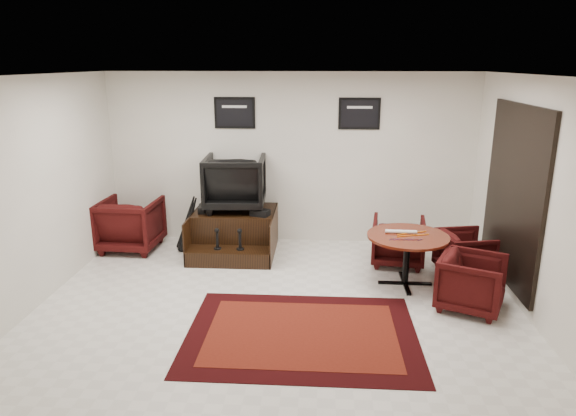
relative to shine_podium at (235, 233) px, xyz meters
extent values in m
plane|color=white|center=(0.85, -1.90, -0.31)|extent=(6.00, 6.00, 0.00)
cube|color=beige|center=(0.85, 0.60, 1.09)|extent=(6.00, 0.02, 2.80)
cube|color=beige|center=(0.85, -4.40, 1.09)|extent=(6.00, 0.02, 2.80)
cube|color=beige|center=(-2.15, -1.90, 1.09)|extent=(0.02, 5.00, 2.80)
cube|color=beige|center=(3.85, -1.90, 1.09)|extent=(0.02, 5.00, 2.80)
cube|color=white|center=(0.85, -1.90, 2.49)|extent=(6.00, 5.00, 0.02)
cube|color=black|center=(3.82, -1.20, 0.99)|extent=(0.05, 1.90, 2.30)
cube|color=black|center=(3.81, -1.20, 0.99)|extent=(0.02, 1.72, 2.12)
cube|color=black|center=(3.82, -1.20, 0.99)|extent=(0.03, 0.05, 2.12)
cube|color=black|center=(-0.05, 0.58, 1.84)|extent=(0.66, 0.03, 0.50)
cube|color=black|center=(-0.05, 0.56, 1.84)|extent=(0.58, 0.01, 0.42)
cube|color=silver|center=(-0.05, 0.56, 1.94)|extent=(0.40, 0.00, 0.04)
cube|color=black|center=(1.95, 0.58, 1.84)|extent=(0.66, 0.03, 0.50)
cube|color=black|center=(1.95, 0.56, 1.84)|extent=(0.58, 0.01, 0.42)
cube|color=silver|center=(1.95, 0.56, 1.94)|extent=(0.40, 0.00, 0.04)
cube|color=black|center=(1.17, -2.57, -0.30)|extent=(2.57, 1.93, 0.01)
cube|color=#52140B|center=(1.17, -2.57, -0.30)|extent=(2.11, 1.47, 0.01)
cube|color=black|center=(0.00, 0.09, 0.03)|extent=(1.28, 0.95, 0.66)
cube|color=black|center=(0.00, -0.58, -0.19)|extent=(1.28, 0.38, 0.24)
cube|color=black|center=(-0.64, -0.10, 0.03)|extent=(0.02, 1.33, 0.66)
cube|color=black|center=(0.64, -0.10, 0.03)|extent=(0.02, 1.33, 0.66)
cylinder|color=black|center=(-0.17, -0.58, -0.06)|extent=(0.11, 0.11, 0.02)
cylinder|color=black|center=(-0.17, -0.58, 0.07)|extent=(0.04, 0.04, 0.24)
sphere|color=black|center=(-0.17, -0.58, 0.23)|extent=(0.07, 0.07, 0.07)
cylinder|color=black|center=(0.17, -0.58, -0.06)|extent=(0.11, 0.11, 0.02)
cylinder|color=black|center=(0.17, -0.58, 0.07)|extent=(0.04, 0.04, 0.24)
sphere|color=black|center=(0.17, -0.58, 0.23)|extent=(0.07, 0.07, 0.07)
imported|color=black|center=(0.00, 0.14, 0.84)|extent=(0.98, 0.92, 0.96)
cube|color=black|center=(-0.50, -0.08, 0.41)|extent=(0.14, 0.30, 0.11)
cube|color=black|center=(-0.38, -0.06, 0.41)|extent=(0.14, 0.30, 0.11)
cube|color=black|center=(0.44, -0.21, 0.41)|extent=(0.32, 0.27, 0.09)
imported|color=black|center=(-1.70, -0.01, 0.15)|extent=(0.93, 0.88, 0.92)
cylinder|color=#4F190B|center=(2.53, -1.14, 0.39)|extent=(1.09, 1.09, 0.03)
cylinder|color=black|center=(2.53, -1.14, 0.05)|extent=(0.09, 0.09, 0.64)
cube|color=black|center=(2.53, -1.14, -0.29)|extent=(0.73, 0.06, 0.03)
cube|color=black|center=(2.53, -1.14, -0.29)|extent=(0.06, 0.73, 0.03)
imported|color=black|center=(2.53, -0.37, 0.08)|extent=(0.84, 0.80, 0.78)
imported|color=black|center=(3.43, -0.73, 0.04)|extent=(0.76, 0.80, 0.70)
imported|color=black|center=(3.22, -1.82, 0.07)|extent=(0.93, 0.96, 0.76)
cylinder|color=silver|center=(2.45, -1.07, 0.43)|extent=(0.42, 0.06, 0.05)
cylinder|color=orange|center=(2.60, -1.16, 0.41)|extent=(0.44, 0.13, 0.01)
cylinder|color=orange|center=(2.60, -1.06, 0.41)|extent=(0.42, 0.19, 0.01)
cylinder|color=#4C1933|center=(2.30, -1.33, 0.41)|extent=(0.08, 0.07, 0.01)
cylinder|color=#4C1933|center=(2.36, -1.33, 0.41)|extent=(0.08, 0.07, 0.01)
cylinder|color=#4C1933|center=(2.42, -1.33, 0.41)|extent=(0.08, 0.07, 0.01)
cylinder|color=#4C1933|center=(2.48, -1.33, 0.41)|extent=(0.08, 0.07, 0.01)
cylinder|color=#4C1933|center=(2.54, -1.33, 0.41)|extent=(0.08, 0.07, 0.01)
cylinder|color=#4C1933|center=(2.60, -1.33, 0.41)|extent=(0.08, 0.07, 0.01)
cylinder|color=#4C1933|center=(2.66, -1.33, 0.41)|extent=(0.08, 0.07, 0.01)
camera|label=1|loc=(1.34, -7.72, 2.64)|focal=32.00mm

